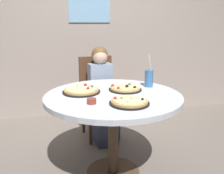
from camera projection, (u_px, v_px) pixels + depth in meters
name	position (u px, v px, depth m)	size (l,w,h in m)	color
ground_plane	(113.00, 173.00, 2.23)	(8.00, 8.00, 0.00)	slate
wall_with_window	(90.00, 15.00, 3.45)	(5.20, 0.14, 2.90)	#A8998E
dining_table	(113.00, 106.00, 2.07)	(1.15, 1.15, 0.75)	silver
chair_wooden	(98.00, 92.00, 2.92)	(0.46, 0.46, 0.95)	brown
diner_child	(102.00, 100.00, 2.77)	(0.31, 0.43, 1.08)	#3F4766
pizza_veggie	(125.00, 88.00, 2.17)	(0.29, 0.29, 0.05)	black
pizza_cheese	(129.00, 102.00, 1.79)	(0.30, 0.30, 0.05)	black
pizza_pepperoni	(81.00, 91.00, 2.09)	(0.33, 0.33, 0.05)	black
soda_cup	(149.00, 78.00, 2.27)	(0.08, 0.08, 0.31)	#3F72B2
sauce_bowl	(92.00, 101.00, 1.79)	(0.07, 0.07, 0.04)	brown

